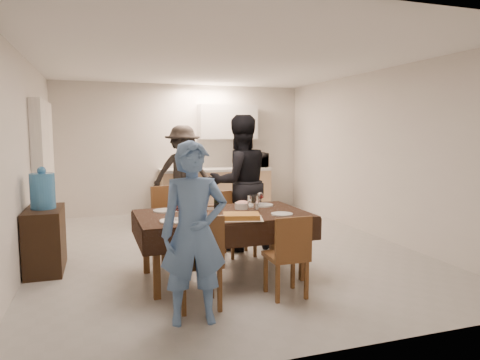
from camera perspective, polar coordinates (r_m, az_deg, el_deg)
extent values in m
cube|color=#A5A5A0|center=(6.15, -2.19, -9.14)|extent=(5.00, 6.00, 0.02)
cube|color=white|center=(5.99, -2.30, 15.54)|extent=(5.00, 6.00, 0.02)
cube|color=beige|center=(8.85, -7.59, 4.14)|extent=(5.00, 0.02, 2.60)
cube|color=beige|center=(3.17, 12.83, -0.17)|extent=(5.00, 0.02, 2.60)
cube|color=beige|center=(5.77, -26.88, 2.25)|extent=(0.02, 6.00, 2.60)
cube|color=beige|center=(7.04, 17.76, 3.28)|extent=(0.02, 6.00, 2.60)
cube|color=white|center=(6.97, -24.65, 0.91)|extent=(0.15, 1.40, 2.10)
cube|color=tan|center=(8.75, -3.25, -1.57)|extent=(2.20, 0.60, 0.86)
cube|color=beige|center=(8.70, -3.27, 1.40)|extent=(2.24, 0.64, 0.05)
cube|color=silver|center=(8.88, -1.66, 7.75)|extent=(1.20, 0.34, 0.70)
cube|color=black|center=(4.85, -2.37, -4.64)|extent=(1.92, 1.15, 0.04)
cube|color=brown|center=(4.94, -2.35, -8.86)|extent=(0.07, 0.07, 0.70)
cube|color=brown|center=(4.11, -5.60, -10.76)|extent=(0.42, 0.42, 0.05)
cube|color=brown|center=(3.87, -5.03, -8.08)|extent=(0.41, 0.05, 0.44)
cube|color=brown|center=(4.39, 6.13, -10.06)|extent=(0.38, 0.38, 0.05)
cube|color=brown|center=(4.18, 7.15, -7.70)|extent=(0.38, 0.04, 0.41)
cube|color=brown|center=(5.53, -9.01, -6.04)|extent=(0.49, 0.49, 0.05)
cube|color=brown|center=(5.29, -8.72, -3.75)|extent=(0.44, 0.10, 0.47)
cube|color=brown|center=(5.75, -0.06, -5.97)|extent=(0.41, 0.41, 0.05)
cube|color=brown|center=(5.54, 0.51, -4.00)|extent=(0.39, 0.06, 0.42)
cube|color=black|center=(5.63, -24.54, -7.25)|extent=(0.41, 0.81, 0.75)
cylinder|color=#4290D2|center=(5.53, -24.83, -1.34)|extent=(0.28, 0.28, 0.42)
cylinder|color=white|center=(4.89, 1.74, -3.15)|extent=(0.13, 0.13, 0.19)
cube|color=#BB8937|center=(4.52, 0.17, -4.86)|extent=(0.52, 0.44, 0.06)
cylinder|color=silver|center=(5.10, 0.33, -3.45)|extent=(0.19, 0.19, 0.07)
cylinder|color=silver|center=(5.10, -3.77, -3.68)|extent=(0.19, 0.19, 0.03)
cylinder|color=silver|center=(4.43, -8.82, -5.41)|extent=(0.29, 0.29, 0.02)
cylinder|color=silver|center=(4.77, 5.60, -4.53)|extent=(0.24, 0.24, 0.01)
cylinder|color=silver|center=(5.01, -9.94, -4.04)|extent=(0.28, 0.28, 0.02)
cylinder|color=silver|center=(5.32, 2.99, -3.36)|extent=(0.27, 0.27, 0.02)
imported|color=silver|center=(8.93, 1.82, 2.68)|extent=(0.55, 0.37, 0.30)
imported|color=#577DB1|center=(3.71, -6.16, -7.05)|extent=(0.61, 0.44, 1.58)
imported|color=black|center=(5.97, -0.04, -0.38)|extent=(0.98, 0.80, 1.88)
imported|color=black|center=(8.10, -7.59, 0.97)|extent=(1.14, 0.66, 1.77)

